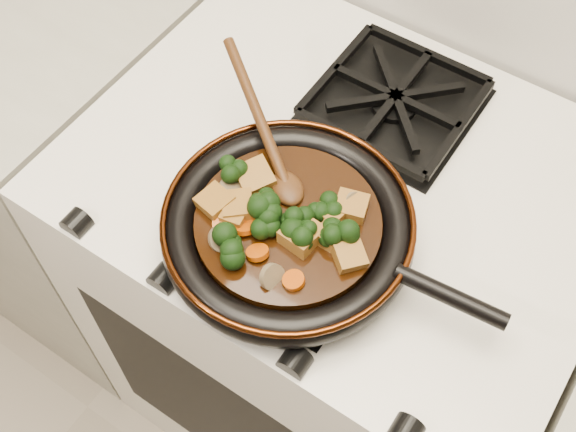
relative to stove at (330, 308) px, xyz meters
The scene contains 33 objects.
stove is the anchor object (origin of this frame).
burner_grate_front 0.48m from the stove, 90.00° to the right, with size 0.23×0.23×0.03m, color black, non-canonical shape.
burner_grate_back 0.48m from the stove, 90.00° to the left, with size 0.23×0.23×0.03m, color black, non-canonical shape.
skillet 0.52m from the stove, 88.61° to the right, with size 0.45×0.32×0.05m.
braising_sauce 0.52m from the stove, 89.49° to the right, with size 0.24×0.24×0.02m, color black.
tofu_cube_0 0.55m from the stove, 109.34° to the right, with size 0.04×0.04×0.02m, color brown.
tofu_cube_1 0.55m from the stove, 115.82° to the right, with size 0.04×0.04×0.02m, color brown.
tofu_cube_2 0.54m from the stove, 118.96° to the right, with size 0.04×0.04×0.02m, color brown.
tofu_cube_3 0.54m from the stove, 79.39° to the right, with size 0.04×0.05×0.02m, color brown.
tofu_cube_4 0.55m from the stove, 107.07° to the right, with size 0.03×0.03×0.02m, color brown.
tofu_cube_5 0.55m from the stove, 58.30° to the right, with size 0.04×0.04×0.02m, color brown.
tofu_cube_6 0.53m from the stove, 56.96° to the right, with size 0.04×0.04×0.02m, color brown.
tofu_cube_7 0.54m from the stove, 66.45° to the right, with size 0.04×0.04×0.02m, color brown.
tofu_cube_8 0.53m from the stove, 69.20° to the right, with size 0.04×0.03×0.02m, color brown.
broccoli_floret_0 0.55m from the stove, 100.47° to the right, with size 0.06×0.06×0.06m, color black, non-canonical shape.
broccoli_floret_1 0.57m from the stove, 98.21° to the right, with size 0.06×0.06×0.06m, color black, non-canonical shape.
broccoli_floret_2 0.55m from the stove, 94.07° to the right, with size 0.06×0.06×0.05m, color black, non-canonical shape.
broccoli_floret_3 0.55m from the stove, 124.07° to the right, with size 0.06×0.06×0.06m, color black, non-canonical shape.
broccoli_floret_4 0.54m from the stove, 65.05° to the right, with size 0.06×0.06×0.05m, color black, non-canonical shape.
broccoli_floret_5 0.53m from the stove, 71.71° to the right, with size 0.05×0.05×0.05m, color black, non-canonical shape.
broccoli_floret_6 0.55m from the stove, 78.88° to the right, with size 0.06×0.06×0.06m, color black, non-canonical shape.
broccoli_floret_7 0.54m from the stove, 83.30° to the right, with size 0.05×0.05×0.05m, color black, non-canonical shape.
carrot_coin_0 0.55m from the stove, 90.63° to the right, with size 0.03×0.03×0.01m, color #AC3F04.
carrot_coin_1 0.54m from the stove, 102.08° to the right, with size 0.03×0.03×0.01m, color #AC3F04.
carrot_coin_2 0.53m from the stove, 115.78° to the right, with size 0.03×0.03×0.01m, color #AC3F04.
carrot_coin_3 0.56m from the stove, 75.68° to the right, with size 0.03×0.03×0.01m, color #AC3F04.
carrot_coin_4 0.55m from the stove, 101.19° to the right, with size 0.03×0.03×0.01m, color #AC3F04.
carrot_coin_5 0.55m from the stove, 106.93° to the right, with size 0.03×0.03×0.01m, color #AC3F04.
mushroom_slice_0 0.54m from the stove, 119.03° to the right, with size 0.03×0.03×0.01m, color brown.
mushroom_slice_1 0.53m from the stove, 55.34° to the right, with size 0.03×0.03×0.01m, color brown.
mushroom_slice_2 0.56m from the stove, 81.99° to the right, with size 0.03×0.03×0.01m, color brown.
mushroom_slice_3 0.56m from the stove, 102.56° to the right, with size 0.04×0.04×0.01m, color brown.
wooden_spoon 0.54m from the stove, 135.93° to the right, with size 0.14×0.11×0.23m.
Camera 1 is at (0.27, 1.14, 1.72)m, focal length 45.00 mm.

